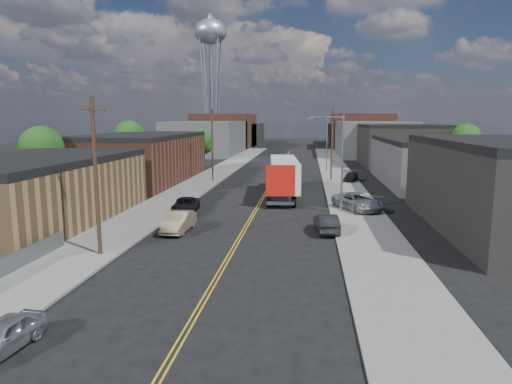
% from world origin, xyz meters
% --- Properties ---
extents(ground, '(260.00, 260.00, 0.00)m').
position_xyz_m(ground, '(0.00, 60.00, 0.00)').
color(ground, black).
rests_on(ground, ground).
extents(centerline, '(0.32, 120.00, 0.01)m').
position_xyz_m(centerline, '(0.00, 45.00, 0.01)').
color(centerline, gold).
rests_on(centerline, ground).
extents(sidewalk_left, '(5.00, 140.00, 0.15)m').
position_xyz_m(sidewalk_left, '(-9.50, 45.00, 0.07)').
color(sidewalk_left, slate).
rests_on(sidewalk_left, ground).
extents(sidewalk_right, '(5.00, 140.00, 0.15)m').
position_xyz_m(sidewalk_right, '(9.50, 45.00, 0.07)').
color(sidewalk_right, slate).
rests_on(sidewalk_right, ground).
extents(warehouse_tan, '(12.00, 22.00, 5.60)m').
position_xyz_m(warehouse_tan, '(-18.00, 18.00, 2.80)').
color(warehouse_tan, brown).
rests_on(warehouse_tan, ground).
extents(warehouse_brown, '(12.00, 26.00, 6.60)m').
position_xyz_m(warehouse_brown, '(-18.00, 44.00, 3.30)').
color(warehouse_brown, '#512C20').
rests_on(warehouse_brown, ground).
extents(industrial_right_b, '(14.00, 24.00, 6.10)m').
position_xyz_m(industrial_right_b, '(22.00, 46.00, 3.05)').
color(industrial_right_b, '#3B3A3D').
rests_on(industrial_right_b, ground).
extents(industrial_right_c, '(14.00, 22.00, 7.60)m').
position_xyz_m(industrial_right_c, '(22.00, 72.00, 3.80)').
color(industrial_right_c, black).
rests_on(industrial_right_c, ground).
extents(skyline_left_a, '(16.00, 30.00, 8.00)m').
position_xyz_m(skyline_left_a, '(-20.00, 95.00, 4.00)').
color(skyline_left_a, '#3B3A3D').
rests_on(skyline_left_a, ground).
extents(skyline_right_a, '(16.00, 30.00, 8.00)m').
position_xyz_m(skyline_right_a, '(20.00, 95.00, 4.00)').
color(skyline_right_a, '#3B3A3D').
rests_on(skyline_right_a, ground).
extents(skyline_left_b, '(16.00, 26.00, 10.00)m').
position_xyz_m(skyline_left_b, '(-20.00, 120.00, 5.00)').
color(skyline_left_b, '#512C20').
rests_on(skyline_left_b, ground).
extents(skyline_right_b, '(16.00, 26.00, 10.00)m').
position_xyz_m(skyline_right_b, '(20.00, 120.00, 5.00)').
color(skyline_right_b, '#512C20').
rests_on(skyline_right_b, ground).
extents(skyline_left_c, '(16.00, 40.00, 7.00)m').
position_xyz_m(skyline_left_c, '(-20.00, 140.00, 3.50)').
color(skyline_left_c, black).
rests_on(skyline_left_c, ground).
extents(skyline_right_c, '(16.00, 40.00, 7.00)m').
position_xyz_m(skyline_right_c, '(20.00, 140.00, 3.50)').
color(skyline_right_c, black).
rests_on(skyline_right_c, ground).
extents(water_tower, '(9.00, 9.00, 36.90)m').
position_xyz_m(water_tower, '(-22.00, 110.00, 30.65)').
color(water_tower, gray).
rests_on(water_tower, ground).
extents(streetlight_near, '(3.39, 0.25, 9.00)m').
position_xyz_m(streetlight_near, '(7.60, 25.00, 5.33)').
color(streetlight_near, gray).
rests_on(streetlight_near, ground).
extents(streetlight_far, '(3.39, 0.25, 9.00)m').
position_xyz_m(streetlight_far, '(7.60, 60.00, 5.33)').
color(streetlight_far, gray).
rests_on(streetlight_far, ground).
extents(utility_pole_left_near, '(1.60, 0.26, 10.00)m').
position_xyz_m(utility_pole_left_near, '(-8.20, 10.00, 5.14)').
color(utility_pole_left_near, black).
rests_on(utility_pole_left_near, ground).
extents(utility_pole_left_far, '(1.60, 0.26, 10.00)m').
position_xyz_m(utility_pole_left_far, '(-8.20, 45.00, 5.14)').
color(utility_pole_left_far, black).
rests_on(utility_pole_left_far, ground).
extents(utility_pole_right, '(1.60, 0.26, 10.00)m').
position_xyz_m(utility_pole_right, '(8.20, 48.00, 5.14)').
color(utility_pole_right, black).
rests_on(utility_pole_right, ground).
extents(tree_left_near, '(4.85, 4.76, 7.91)m').
position_xyz_m(tree_left_near, '(-23.94, 30.00, 5.18)').
color(tree_left_near, black).
rests_on(tree_left_near, ground).
extents(tree_left_mid, '(5.10, 5.04, 8.37)m').
position_xyz_m(tree_left_mid, '(-23.94, 55.00, 5.48)').
color(tree_left_mid, black).
rests_on(tree_left_mid, ground).
extents(tree_left_far, '(4.35, 4.20, 6.97)m').
position_xyz_m(tree_left_far, '(-13.94, 62.00, 4.57)').
color(tree_left_far, black).
rests_on(tree_left_far, ground).
extents(tree_right_far, '(4.85, 4.76, 7.91)m').
position_xyz_m(tree_right_far, '(30.06, 60.00, 5.18)').
color(tree_right_far, black).
rests_on(tree_right_far, ground).
extents(semi_truck, '(3.94, 16.61, 4.30)m').
position_xyz_m(semi_truck, '(2.32, 34.54, 2.45)').
color(semi_truck, beige).
rests_on(semi_truck, ground).
extents(car_left_a, '(1.88, 3.88, 1.28)m').
position_xyz_m(car_left_a, '(-6.40, -2.00, 0.64)').
color(car_left_a, '#A9ACAE').
rests_on(car_left_a, ground).
extents(car_left_b, '(1.78, 4.76, 1.55)m').
position_xyz_m(car_left_b, '(-5.00, 16.77, 0.78)').
color(car_left_b, '#817054').
rests_on(car_left_b, ground).
extents(car_left_c, '(2.91, 5.15, 1.36)m').
position_xyz_m(car_left_c, '(-6.40, 24.08, 0.68)').
color(car_left_c, black).
rests_on(car_left_c, ground).
extents(car_right_oncoming, '(1.98, 4.51, 1.44)m').
position_xyz_m(car_right_oncoming, '(6.39, 17.79, 0.72)').
color(car_right_oncoming, black).
rests_on(car_right_oncoming, ground).
extents(car_right_lot_a, '(5.07, 6.38, 1.61)m').
position_xyz_m(car_right_lot_a, '(9.61, 26.21, 0.96)').
color(car_right_lot_a, '#A4A6A9').
rests_on(car_right_lot_a, sidewalk_right).
extents(car_right_lot_c, '(2.58, 4.05, 1.28)m').
position_xyz_m(car_right_lot_c, '(10.85, 46.60, 0.79)').
color(car_right_lot_c, black).
rests_on(car_right_lot_c, sidewalk_right).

